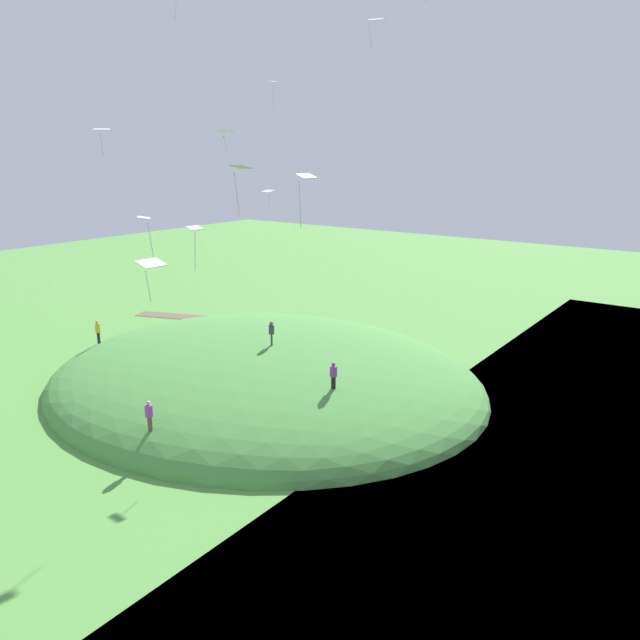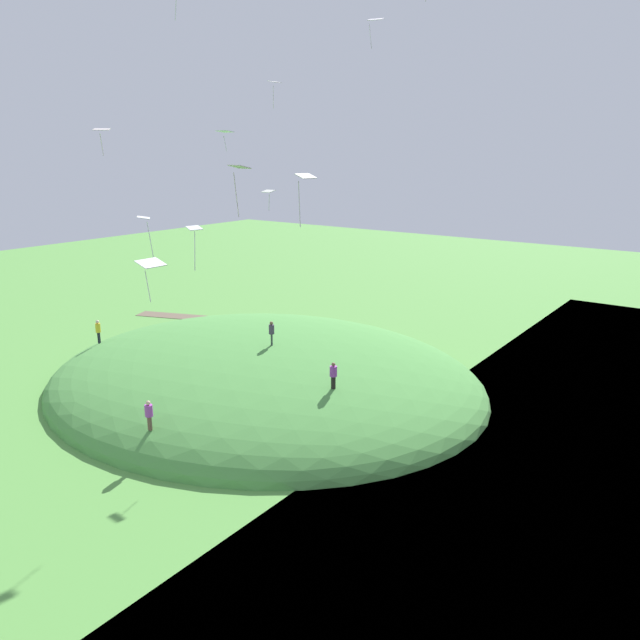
{
  "view_description": "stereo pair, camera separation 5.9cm",
  "coord_description": "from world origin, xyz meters",
  "px_view_note": "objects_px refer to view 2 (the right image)",
  "views": [
    {
      "loc": [
        -19.82,
        28.49,
        15.47
      ],
      "look_at": [
        1.18,
        -0.45,
        5.66
      ],
      "focal_mm": 34.51,
      "sensor_mm": 36.0,
      "label": 1
    },
    {
      "loc": [
        -19.87,
        28.45,
        15.47
      ],
      "look_at": [
        1.18,
        -0.45,
        5.66
      ],
      "focal_mm": 34.51,
      "sensor_mm": 36.0,
      "label": 2
    }
  ],
  "objects_px": {
    "kite_2": "(239,170)",
    "person_on_hilltop": "(333,372)",
    "kite_3": "(194,233)",
    "person_near_shore": "(149,412)",
    "person_walking_path": "(98,329)",
    "kite_5": "(151,264)",
    "kite_4": "(275,84)",
    "kite_6": "(225,132)",
    "kite_10": "(144,221)",
    "person_watching_kites": "(272,330)",
    "kite_0": "(375,21)",
    "kite_12": "(101,131)",
    "kite_1": "(305,181)",
    "kite_9": "(268,192)"
  },
  "relations": [
    {
      "from": "person_watching_kites",
      "to": "kite_2",
      "type": "xyz_separation_m",
      "value": [
        -8.69,
        11.78,
        10.65
      ]
    },
    {
      "from": "kite_4",
      "to": "kite_5",
      "type": "height_order",
      "value": "kite_4"
    },
    {
      "from": "person_walking_path",
      "to": "kite_2",
      "type": "distance_m",
      "value": 26.84
    },
    {
      "from": "kite_3",
      "to": "kite_10",
      "type": "xyz_separation_m",
      "value": [
        2.22,
        0.98,
        0.46
      ]
    },
    {
      "from": "person_near_shore",
      "to": "kite_1",
      "type": "xyz_separation_m",
      "value": [
        -9.75,
        -0.59,
        11.84
      ]
    },
    {
      "from": "kite_2",
      "to": "kite_5",
      "type": "relative_size",
      "value": 1.09
    },
    {
      "from": "kite_3",
      "to": "kite_10",
      "type": "bearing_deg",
      "value": 23.8
    },
    {
      "from": "person_walking_path",
      "to": "kite_6",
      "type": "relative_size",
      "value": 1.51
    },
    {
      "from": "kite_12",
      "to": "person_walking_path",
      "type": "bearing_deg",
      "value": -29.35
    },
    {
      "from": "kite_2",
      "to": "kite_10",
      "type": "distance_m",
      "value": 7.0
    },
    {
      "from": "kite_9",
      "to": "kite_1",
      "type": "bearing_deg",
      "value": 136.23
    },
    {
      "from": "person_on_hilltop",
      "to": "kite_10",
      "type": "distance_m",
      "value": 13.18
    },
    {
      "from": "person_on_hilltop",
      "to": "person_near_shore",
      "type": "xyz_separation_m",
      "value": [
        5.78,
        8.31,
        -0.93
      ]
    },
    {
      "from": "person_on_hilltop",
      "to": "kite_10",
      "type": "height_order",
      "value": "kite_10"
    },
    {
      "from": "person_on_hilltop",
      "to": "kite_4",
      "type": "distance_m",
      "value": 18.36
    },
    {
      "from": "person_walking_path",
      "to": "kite_9",
      "type": "relative_size",
      "value": 1.44
    },
    {
      "from": "kite_6",
      "to": "kite_12",
      "type": "height_order",
      "value": "kite_6"
    },
    {
      "from": "person_walking_path",
      "to": "kite_4",
      "type": "bearing_deg",
      "value": -86.56
    },
    {
      "from": "person_on_hilltop",
      "to": "kite_1",
      "type": "height_order",
      "value": "kite_1"
    },
    {
      "from": "kite_2",
      "to": "person_on_hilltop",
      "type": "bearing_deg",
      "value": -78.59
    },
    {
      "from": "person_walking_path",
      "to": "kite_10",
      "type": "relative_size",
      "value": 0.85
    },
    {
      "from": "kite_12",
      "to": "person_watching_kites",
      "type": "bearing_deg",
      "value": -94.76
    },
    {
      "from": "person_on_hilltop",
      "to": "kite_3",
      "type": "relative_size",
      "value": 0.76
    },
    {
      "from": "kite_1",
      "to": "kite_9",
      "type": "xyz_separation_m",
      "value": [
        10.58,
        -10.14,
        -1.33
      ]
    },
    {
      "from": "person_near_shore",
      "to": "kite_2",
      "type": "relative_size",
      "value": 0.83
    },
    {
      "from": "kite_0",
      "to": "kite_1",
      "type": "xyz_separation_m",
      "value": [
        -4.47,
        12.22,
        -7.92
      ]
    },
    {
      "from": "person_on_hilltop",
      "to": "kite_12",
      "type": "xyz_separation_m",
      "value": [
        7.78,
        8.21,
        12.93
      ]
    },
    {
      "from": "person_near_shore",
      "to": "kite_12",
      "type": "height_order",
      "value": "kite_12"
    },
    {
      "from": "kite_6",
      "to": "kite_3",
      "type": "bearing_deg",
      "value": 125.3
    },
    {
      "from": "person_watching_kites",
      "to": "kite_6",
      "type": "relative_size",
      "value": 1.37
    },
    {
      "from": "kite_0",
      "to": "kite_4",
      "type": "xyz_separation_m",
      "value": [
        7.19,
        0.02,
        -2.77
      ]
    },
    {
      "from": "person_walking_path",
      "to": "kite_2",
      "type": "bearing_deg",
      "value": -128.83
    },
    {
      "from": "kite_1",
      "to": "kite_12",
      "type": "distance_m",
      "value": 11.93
    },
    {
      "from": "kite_4",
      "to": "kite_10",
      "type": "xyz_separation_m",
      "value": [
        -2.96,
        12.98,
        -7.15
      ]
    },
    {
      "from": "person_on_hilltop",
      "to": "kite_10",
      "type": "relative_size",
      "value": 0.74
    },
    {
      "from": "person_walking_path",
      "to": "kite_10",
      "type": "bearing_deg",
      "value": -134.36
    },
    {
      "from": "person_watching_kites",
      "to": "person_near_shore",
      "type": "relative_size",
      "value": 1.0
    },
    {
      "from": "kite_10",
      "to": "kite_0",
      "type": "bearing_deg",
      "value": -108.03
    },
    {
      "from": "person_watching_kites",
      "to": "person_walking_path",
      "type": "height_order",
      "value": "person_watching_kites"
    },
    {
      "from": "kite_10",
      "to": "kite_4",
      "type": "bearing_deg",
      "value": -77.17
    },
    {
      "from": "kite_3",
      "to": "kite_5",
      "type": "relative_size",
      "value": 1.14
    },
    {
      "from": "kite_4",
      "to": "kite_6",
      "type": "distance_m",
      "value": 5.09
    },
    {
      "from": "kite_9",
      "to": "kite_3",
      "type": "bearing_deg",
      "value": 112.42
    },
    {
      "from": "kite_1",
      "to": "kite_9",
      "type": "height_order",
      "value": "kite_1"
    },
    {
      "from": "kite_3",
      "to": "kite_12",
      "type": "bearing_deg",
      "value": 7.5
    },
    {
      "from": "kite_3",
      "to": "person_on_hilltop",
      "type": "bearing_deg",
      "value": -108.46
    },
    {
      "from": "person_watching_kites",
      "to": "person_on_hilltop",
      "type": "height_order",
      "value": "person_watching_kites"
    },
    {
      "from": "kite_12",
      "to": "kite_9",
      "type": "bearing_deg",
      "value": -96.27
    },
    {
      "from": "kite_0",
      "to": "kite_10",
      "type": "bearing_deg",
      "value": 71.97
    },
    {
      "from": "kite_3",
      "to": "kite_9",
      "type": "xyz_separation_m",
      "value": [
        4.1,
        -9.94,
        1.14
      ]
    }
  ]
}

